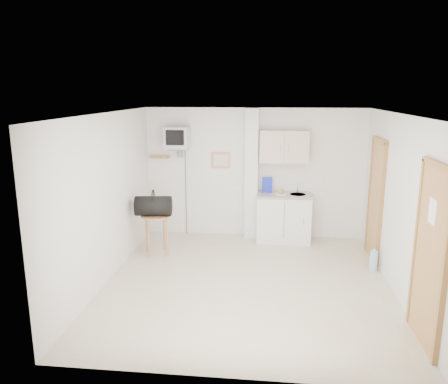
# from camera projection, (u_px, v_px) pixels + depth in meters

# --- Properties ---
(ground) EXTENTS (4.50, 4.50, 0.00)m
(ground) POSITION_uv_depth(u_px,v_px,m) (247.00, 283.00, 6.54)
(ground) COLOR beige
(ground) RESTS_ON ground
(room_envelope) EXTENTS (4.24, 4.54, 2.55)m
(room_envelope) POSITION_uv_depth(u_px,v_px,m) (265.00, 182.00, 6.26)
(room_envelope) COLOR white
(room_envelope) RESTS_ON ground
(kitchenette) EXTENTS (1.03, 0.58, 2.10)m
(kitchenette) POSITION_uv_depth(u_px,v_px,m) (284.00, 199.00, 8.24)
(kitchenette) COLOR white
(kitchenette) RESTS_ON ground
(crt_television) EXTENTS (0.44, 0.45, 2.15)m
(crt_television) POSITION_uv_depth(u_px,v_px,m) (177.00, 138.00, 8.21)
(crt_television) COLOR slate
(crt_television) RESTS_ON ground
(round_table) EXTENTS (0.53, 0.53, 0.70)m
(round_table) POSITION_uv_depth(u_px,v_px,m) (156.00, 222.00, 7.60)
(round_table) COLOR #A46F4A
(round_table) RESTS_ON ground
(duffel_bag) EXTENTS (0.66, 0.41, 0.46)m
(duffel_bag) POSITION_uv_depth(u_px,v_px,m) (153.00, 206.00, 7.51)
(duffel_bag) COLOR black
(duffel_bag) RESTS_ON round_table
(water_bottle) EXTENTS (0.12, 0.12, 0.37)m
(water_bottle) POSITION_uv_depth(u_px,v_px,m) (374.00, 261.00, 6.95)
(water_bottle) COLOR #A1C8DD
(water_bottle) RESTS_ON ground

